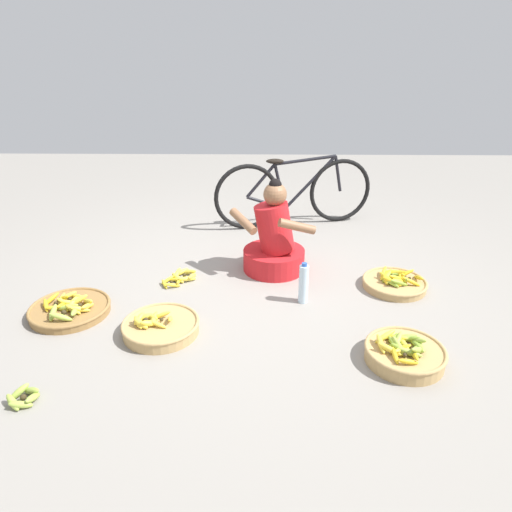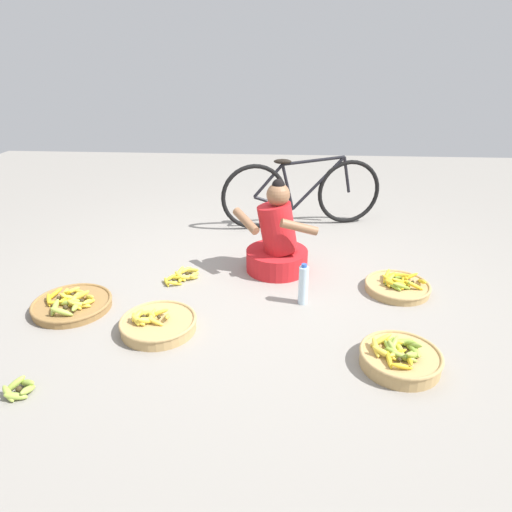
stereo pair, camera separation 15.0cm
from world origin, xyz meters
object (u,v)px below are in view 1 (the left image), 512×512
Objects in this scene: vendor_woman_front at (274,242)px; bicycle_leaning at (294,192)px; banana_basket_mid_left at (70,309)px; banana_basket_back_left at (395,282)px; loose_bananas_back_right at (23,397)px; water_bottle at (303,284)px; banana_basket_front_center at (160,326)px; loose_bananas_back_center at (180,277)px; banana_basket_front_right at (404,353)px.

vendor_woman_front is 1.13m from bicycle_leaning.
vendor_woman_front is 1.41× the size of banana_basket_mid_left.
banana_basket_mid_left is 2.45m from banana_basket_back_left.
water_bottle reaches higher than loose_bananas_back_right.
bicycle_leaning is at bearing 59.73° from loose_bananas_back_right.
bicycle_leaning is 3.32× the size of banana_basket_back_left.
vendor_woman_front is 0.59m from water_bottle.
banana_basket_front_center is 1.07m from water_bottle.
vendor_woman_front is 2.46× the size of loose_bananas_back_center.
banana_basket_back_left is (0.72, -1.41, -0.31)m from bicycle_leaning.
banana_basket_front_right is 0.96m from banana_basket_back_left.
banana_basket_back_left is 1.56× the size of water_bottle.
vendor_woman_front is 1.65m from banana_basket_mid_left.
banana_basket_front_right is at bearing -77.31° from bicycle_leaning.
bicycle_leaning is 3.25× the size of banana_basket_front_center.
vendor_woman_front reaches higher than loose_bananas_back_right.
banana_basket_front_center is (-1.00, -2.07, -0.31)m from bicycle_leaning.
banana_basket_back_left is (1.72, 0.66, -0.01)m from banana_basket_front_center.
bicycle_leaning is at bearing 89.14° from water_bottle.
bicycle_leaning reaches higher than loose_bananas_back_right.
bicycle_leaning is 1.68m from loose_bananas_back_center.
vendor_woman_front is 4.12× the size of loose_bananas_back_right.
banana_basket_back_left is 1.55× the size of loose_bananas_back_center.
vendor_woman_front is 2.14m from loose_bananas_back_right.
water_bottle is (-0.55, 0.70, 0.09)m from banana_basket_front_right.
banana_basket_back_left is at bearing 17.72° from water_bottle.
loose_bananas_back_right is at bearing -120.27° from bicycle_leaning.
banana_basket_front_right is at bearing -34.13° from loose_bananas_back_center.
loose_bananas_back_right is (-0.59, -0.66, -0.02)m from banana_basket_front_center.
banana_basket_front_right is at bearing -58.65° from vendor_woman_front.
bicycle_leaning is at bearing 64.20° from banana_basket_front_center.
loose_bananas_back_center is (0.70, 0.53, -0.01)m from banana_basket_mid_left.
loose_bananas_back_right is at bearing -129.85° from vendor_woman_front.
bicycle_leaning is 3.18m from loose_bananas_back_right.
vendor_woman_front is at bearing 121.35° from banana_basket_front_right.
loose_bananas_back_right reaches higher than loose_bananas_back_center.
banana_basket_back_left is at bearing -3.22° from loose_bananas_back_center.
loose_bananas_back_center is (-1.00, -1.31, -0.33)m from bicycle_leaning.
banana_basket_front_right reaches higher than loose_bananas_back_right.
loose_bananas_back_center is 1.04m from water_bottle.
banana_basket_front_right is at bearing -12.76° from banana_basket_mid_left.
vendor_woman_front is at bearing 110.73° from water_bottle.
banana_basket_mid_left is 1.76× the size of water_bottle.
water_bottle reaches higher than loose_bananas_back_center.
banana_basket_back_left is at bearing 21.02° from banana_basket_front_center.
banana_basket_front_center is at bearing -115.80° from bicycle_leaning.
loose_bananas_back_right is at bearing -83.55° from banana_basket_mid_left.
banana_basket_front_center reaches higher than loose_bananas_back_right.
loose_bananas_back_center is at bearing -164.40° from vendor_woman_front.
banana_basket_front_center is 1.59× the size of loose_bananas_back_center.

